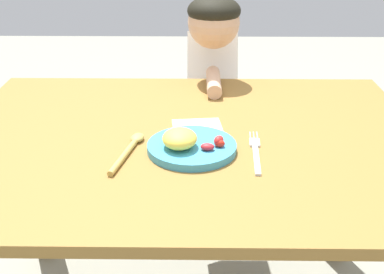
# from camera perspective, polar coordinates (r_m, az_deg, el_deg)

# --- Properties ---
(dining_table) EXTENTS (1.29, 0.95, 0.72)m
(dining_table) POSITION_cam_1_polar(r_m,az_deg,el_deg) (1.38, -0.44, -4.61)
(dining_table) COLOR olive
(dining_table) RESTS_ON ground_plane
(plate) EXTENTS (0.23, 0.23, 0.07)m
(plate) POSITION_cam_1_polar(r_m,az_deg,el_deg) (1.23, -0.32, -0.92)
(plate) COLOR #3B98C3
(plate) RESTS_ON dining_table
(fork) EXTENTS (0.03, 0.23, 0.01)m
(fork) POSITION_cam_1_polar(r_m,az_deg,el_deg) (1.24, 7.39, -1.76)
(fork) COLOR silver
(fork) RESTS_ON dining_table
(spoon) EXTENTS (0.07, 0.22, 0.02)m
(spoon) POSITION_cam_1_polar(r_m,az_deg,el_deg) (1.25, -7.26, -1.32)
(spoon) COLOR tan
(spoon) RESTS_ON dining_table
(person) EXTENTS (0.18, 0.43, 1.01)m
(person) POSITION_cam_1_polar(r_m,az_deg,el_deg) (1.89, 2.27, 3.54)
(person) COLOR #45446D
(person) RESTS_ON ground_plane
(napkin) EXTENTS (0.15, 0.13, 0.00)m
(napkin) POSITION_cam_1_polar(r_m,az_deg,el_deg) (1.37, 0.63, 1.11)
(napkin) COLOR white
(napkin) RESTS_ON dining_table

